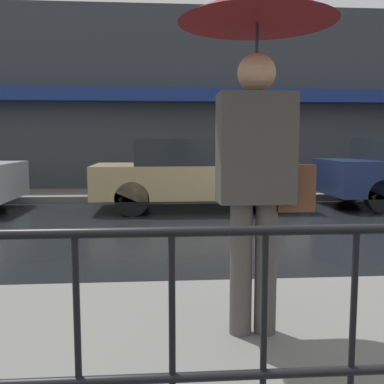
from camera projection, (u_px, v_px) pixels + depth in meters
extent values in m
plane|color=black|center=(299.00, 227.00, 7.40)|extent=(80.00, 80.00, 0.00)
cube|color=slate|center=(248.00, 194.00, 11.47)|extent=(28.00, 1.86, 0.15)
cube|color=gold|center=(299.00, 227.00, 7.39)|extent=(25.20, 0.12, 0.01)
cube|color=#383D42|center=(242.00, 101.00, 12.26)|extent=(28.00, 0.30, 4.98)
cube|color=navy|center=(245.00, 96.00, 11.83)|extent=(16.80, 0.55, 0.35)
cylinder|color=black|center=(78.00, 369.00, 1.55)|extent=(0.02, 0.02, 0.95)
cylinder|color=black|center=(172.00, 365.00, 1.57)|extent=(0.02, 0.02, 0.95)
cylinder|color=black|center=(263.00, 362.00, 1.60)|extent=(0.02, 0.02, 0.95)
cylinder|color=black|center=(351.00, 358.00, 1.62)|extent=(0.02, 0.02, 0.95)
cylinder|color=#4C4742|center=(241.00, 269.00, 2.90)|extent=(0.14, 0.14, 0.87)
cylinder|color=#4C4742|center=(266.00, 268.00, 2.92)|extent=(0.14, 0.14, 0.87)
cube|color=#47423D|center=(255.00, 148.00, 2.82)|extent=(0.47, 0.28, 0.69)
sphere|color=tan|center=(256.00, 73.00, 2.77)|extent=(0.24, 0.24, 0.24)
cylinder|color=#262628|center=(256.00, 86.00, 2.78)|extent=(0.02, 0.02, 0.76)
cone|color=maroon|center=(258.00, 4.00, 2.73)|extent=(0.98, 0.98, 0.22)
cube|color=brown|center=(294.00, 188.00, 2.87)|extent=(0.24, 0.12, 0.30)
cube|color=tan|center=(198.00, 180.00, 9.28)|extent=(4.24, 1.74, 0.66)
cube|color=#1E2328|center=(190.00, 152.00, 9.20)|extent=(2.20, 1.60, 0.52)
cylinder|color=black|center=(252.00, 189.00, 10.16)|extent=(0.65, 0.22, 0.65)
cylinder|color=black|center=(269.00, 197.00, 8.65)|extent=(0.65, 0.22, 0.65)
cylinder|color=black|center=(136.00, 190.00, 9.96)|extent=(0.65, 0.22, 0.65)
cylinder|color=black|center=(132.00, 199.00, 8.45)|extent=(0.65, 0.22, 0.65)
cylinder|color=black|center=(348.00, 188.00, 10.37)|extent=(0.66, 0.22, 0.66)
cylinder|color=black|center=(382.00, 196.00, 8.79)|extent=(0.66, 0.22, 0.66)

